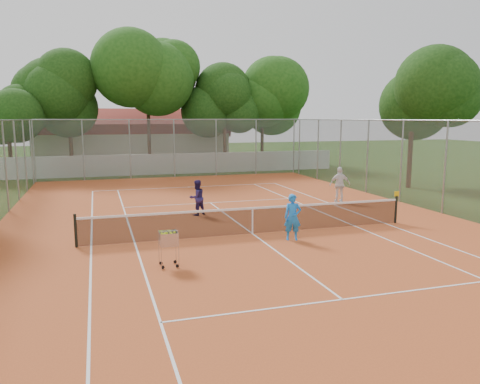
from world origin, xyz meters
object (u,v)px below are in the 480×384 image
object	(u,v)px
player_far_right	(340,185)
clubhouse	(132,139)
player_near	(293,217)
ball_hopper	(169,248)
tennis_net	(252,220)
player_far_left	(197,198)

from	to	relation	value
player_far_right	clubhouse	bearing A→B (deg)	-59.39
player_near	ball_hopper	bearing A→B (deg)	-142.63
tennis_net	player_far_right	bearing A→B (deg)	38.03
ball_hopper	clubhouse	bearing A→B (deg)	71.25
player_far_left	player_far_right	size ratio (longest dim) A/B	0.87
tennis_net	clubhouse	bearing A→B (deg)	93.95
player_far_left	player_near	bearing A→B (deg)	89.49
tennis_net	ball_hopper	xyz separation A→B (m)	(-3.40, -2.84, 0.05)
tennis_net	player_far_left	distance (m)	3.96
tennis_net	ball_hopper	bearing A→B (deg)	-140.13
clubhouse	player_far_left	distance (m)	25.29
player_far_left	player_far_right	world-z (taller)	player_far_right
player_near	player_far_left	world-z (taller)	player_near
ball_hopper	tennis_net	bearing A→B (deg)	23.65
clubhouse	player_far_right	distance (m)	25.57
clubhouse	ball_hopper	size ratio (longest dim) A/B	15.15
player_near	player_far_right	world-z (taller)	player_far_right
tennis_net	player_far_left	size ratio (longest dim) A/B	7.91
player_near	ball_hopper	world-z (taller)	player_near
player_far_right	ball_hopper	size ratio (longest dim) A/B	1.60
player_far_left	player_far_right	distance (m)	7.40
tennis_net	player_far_right	distance (m)	7.78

